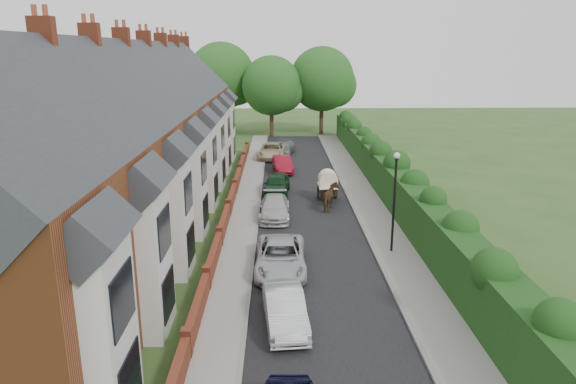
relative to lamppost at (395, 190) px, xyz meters
name	(u,v)px	position (x,y,z in m)	size (l,w,h in m)	color
ground	(332,289)	(-3.40, -4.00, -3.30)	(140.00, 140.00, 0.00)	#2D4C1E
road	(306,211)	(-3.90, 7.00, -3.29)	(6.00, 58.00, 0.02)	black
pavement_hedge_side	(371,210)	(0.20, 7.00, -3.24)	(2.20, 58.00, 0.12)	gray
pavement_house_side	(246,211)	(-7.75, 7.00, -3.24)	(1.70, 58.00, 0.12)	gray
kerb_hedge_side	(354,210)	(-0.85, 7.00, -3.23)	(0.18, 58.00, 0.13)	gray
kerb_house_side	(258,210)	(-6.95, 7.00, -3.23)	(0.18, 58.00, 0.13)	gray
hedge	(400,186)	(2.00, 7.00, -1.70)	(2.10, 58.00, 2.85)	#173510
terrace_row	(132,145)	(-14.27, 5.98, 1.18)	(9.05, 40.50, 11.50)	brown
garden_wall_row	(228,209)	(-8.75, 6.00, -2.84)	(0.35, 40.35, 1.10)	brown
lamppost	(395,190)	(0.00, 0.00, 0.00)	(0.32, 0.32, 5.16)	black
tree_far_left	(274,87)	(-6.05, 36.08, 2.41)	(7.14, 6.80, 9.29)	#332316
tree_far_right	(325,81)	(-0.01, 38.08, 3.02)	(7.98, 7.60, 10.31)	#332316
tree_far_back	(225,78)	(-11.99, 39.08, 3.32)	(8.40, 8.00, 10.82)	#332316
car_silver_a	(285,309)	(-5.48, -6.92, -2.63)	(1.41, 4.05, 1.33)	silver
car_silver_b	(281,257)	(-5.60, -2.06, -2.60)	(2.30, 4.99, 1.39)	#B9BDC2
car_white	(275,208)	(-5.92, 5.72, -2.66)	(1.79, 4.39, 1.27)	#B8B8B8
car_green	(277,184)	(-5.79, 11.02, -2.57)	(1.72, 4.27, 1.45)	black
car_red	(282,164)	(-5.32, 17.80, -2.63)	(1.41, 4.03, 1.33)	maroon
car_beige	(272,151)	(-6.23, 23.40, -2.57)	(2.40, 5.20, 1.45)	#C5B38E
car_grey	(284,148)	(-5.12, 25.40, -2.65)	(1.81, 4.45, 1.29)	slate
horse	(331,197)	(-2.34, 7.18, -2.45)	(0.91, 2.00, 1.69)	#4E361C
horse_cart	(328,183)	(-2.34, 9.33, -2.09)	(1.32, 2.93, 2.11)	black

